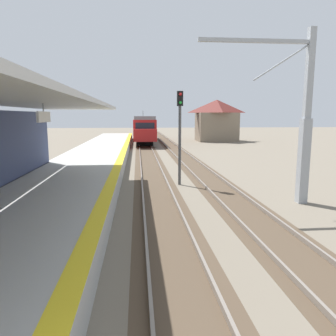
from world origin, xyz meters
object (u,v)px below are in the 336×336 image
distant_trackside_house (217,120)px  approaching_train (144,128)px  rail_signal_post (180,128)px  catenary_pylon_far_side (299,122)px

distant_trackside_house → approaching_train: bearing=-172.9°
approaching_train → rail_signal_post: (1.40, -30.69, 1.02)m
approaching_train → distant_trackside_house: distant_trackside_house is taller
catenary_pylon_far_side → distant_trackside_house: (5.38, 36.45, -0.27)m
rail_signal_post → catenary_pylon_far_side: catenary_pylon_far_side is taller
catenary_pylon_far_side → distant_trackside_house: size_ratio=1.14×
approaching_train → rail_signal_post: 30.74m
catenary_pylon_far_side → rail_signal_post: bearing=136.9°
rail_signal_post → catenary_pylon_far_side: (4.64, -4.34, 0.41)m
rail_signal_post → catenary_pylon_far_side: size_ratio=0.69×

